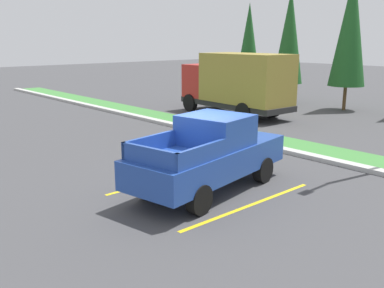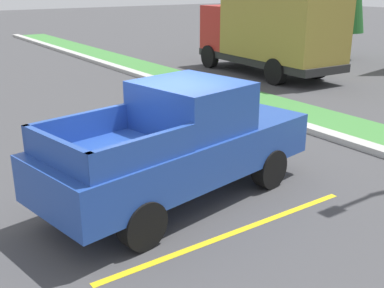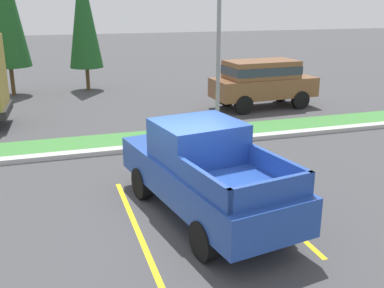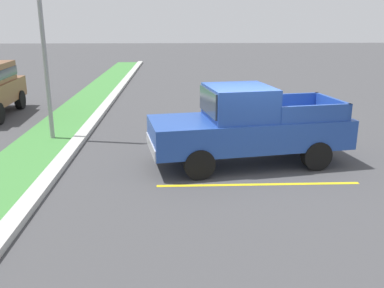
{
  "view_description": "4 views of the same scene",
  "coord_description": "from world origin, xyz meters",
  "px_view_note": "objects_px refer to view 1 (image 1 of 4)",
  "views": [
    {
      "loc": [
        8.81,
        -8.01,
        4.13
      ],
      "look_at": [
        0.36,
        -0.48,
        1.37
      ],
      "focal_mm": 40.25,
      "sensor_mm": 36.0,
      "label": 1
    },
    {
      "loc": [
        7.12,
        -4.34,
        3.75
      ],
      "look_at": [
        0.82,
        0.07,
        1.09
      ],
      "focal_mm": 44.4,
      "sensor_mm": 36.0,
      "label": 2
    },
    {
      "loc": [
        -2.49,
        -8.7,
        4.58
      ],
      "look_at": [
        0.77,
        1.54,
        1.19
      ],
      "focal_mm": 42.52,
      "sensor_mm": 36.0,
      "label": 3
    },
    {
      "loc": [
        -10.09,
        1.92,
        3.74
      ],
      "look_at": [
        -0.04,
        1.51,
        0.73
      ],
      "focal_mm": 39.11,
      "sensor_mm": 36.0,
      "label": 4
    }
  ],
  "objects_px": {
    "pickup_truck_main": "(210,154)",
    "cypress_tree_leftmost": "(249,43)",
    "cypress_tree_center": "(350,28)",
    "cypress_tree_left_inner": "(289,37)",
    "cargo_truck_distant": "(237,82)"
  },
  "relations": [
    {
      "from": "pickup_truck_main",
      "to": "cargo_truck_distant",
      "type": "distance_m",
      "value": 12.36
    },
    {
      "from": "cypress_tree_leftmost",
      "to": "cypress_tree_center",
      "type": "xyz_separation_m",
      "value": [
        7.55,
        0.1,
        0.84
      ]
    },
    {
      "from": "cypress_tree_center",
      "to": "cargo_truck_distant",
      "type": "bearing_deg",
      "value": -116.03
    },
    {
      "from": "cypress_tree_center",
      "to": "pickup_truck_main",
      "type": "bearing_deg",
      "value": -73.22
    },
    {
      "from": "cypress_tree_left_inner",
      "to": "pickup_truck_main",
      "type": "bearing_deg",
      "value": -60.47
    },
    {
      "from": "cypress_tree_leftmost",
      "to": "cypress_tree_left_inner",
      "type": "relative_size",
      "value": 0.91
    },
    {
      "from": "cargo_truck_distant",
      "to": "cypress_tree_center",
      "type": "height_order",
      "value": "cypress_tree_center"
    },
    {
      "from": "cypress_tree_left_inner",
      "to": "cypress_tree_center",
      "type": "xyz_separation_m",
      "value": [
        4.09,
        0.16,
        0.44
      ]
    },
    {
      "from": "pickup_truck_main",
      "to": "cypress_tree_leftmost",
      "type": "relative_size",
      "value": 0.83
    },
    {
      "from": "pickup_truck_main",
      "to": "cargo_truck_distant",
      "type": "height_order",
      "value": "cargo_truck_distant"
    },
    {
      "from": "pickup_truck_main",
      "to": "cypress_tree_left_inner",
      "type": "bearing_deg",
      "value": 119.53
    },
    {
      "from": "cargo_truck_distant",
      "to": "cypress_tree_leftmost",
      "type": "xyz_separation_m",
      "value": [
        -4.53,
        6.09,
        2.05
      ]
    },
    {
      "from": "pickup_truck_main",
      "to": "cypress_tree_left_inner",
      "type": "distance_m",
      "value": 18.24
    },
    {
      "from": "cargo_truck_distant",
      "to": "cypress_tree_leftmost",
      "type": "distance_m",
      "value": 7.86
    },
    {
      "from": "pickup_truck_main",
      "to": "cargo_truck_distant",
      "type": "bearing_deg",
      "value": 129.11
    }
  ]
}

